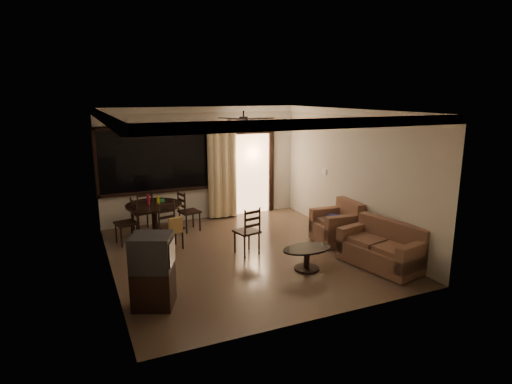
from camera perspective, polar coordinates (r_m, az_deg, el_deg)
name	(u,v)px	position (r m, az deg, el deg)	size (l,w,h in m)	color
ground	(244,254)	(8.58, -1.56, -8.23)	(5.50, 5.50, 0.00)	#7F6651
room_shell	(239,150)	(9.95, -2.33, 5.62)	(5.50, 6.70, 5.50)	beige
dining_table	(154,211)	(9.61, -13.41, -2.50)	(1.21, 1.21, 0.98)	black
dining_chair_west	(127,231)	(9.45, -16.80, -4.97)	(0.50, 0.50, 0.95)	black
dining_chair_east	(189,219)	(10.02, -8.89, -3.54)	(0.50, 0.50, 0.95)	black
dining_chair_south	(171,234)	(8.93, -11.22, -5.54)	(0.50, 0.54, 0.95)	black
dining_chair_north	(143,219)	(10.20, -14.80, -3.52)	(0.50, 0.50, 0.95)	black
tv_cabinet	(153,271)	(6.58, -13.57, -10.18)	(0.74, 0.71, 1.11)	black
sofa	(383,249)	(8.24, 16.60, -7.33)	(1.09, 1.63, 0.80)	#4E2C24
armchair	(338,226)	(9.30, 10.92, -4.44)	(0.92, 0.92, 0.87)	#4E2C24
coffee_table	(307,255)	(7.82, 6.80, -8.34)	(0.93, 0.56, 0.41)	black
side_chair	(247,240)	(8.50, -1.18, -6.39)	(0.51, 0.51, 0.96)	black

